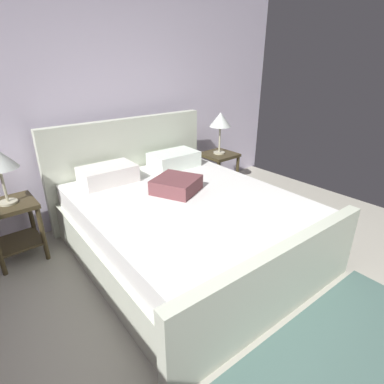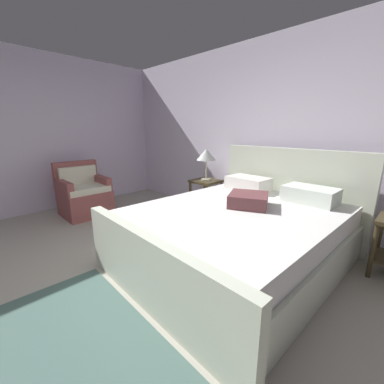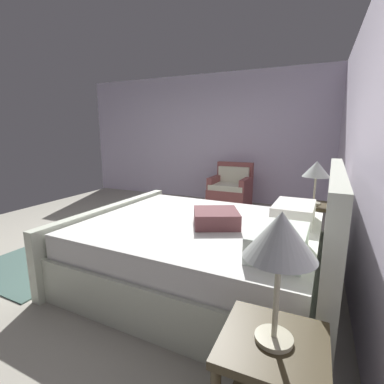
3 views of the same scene
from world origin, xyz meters
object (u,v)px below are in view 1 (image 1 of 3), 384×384
object	(u,v)px
bed	(182,220)
table_lamp_right	(220,121)
nightstand_left	(13,222)
nightstand_right	(219,167)

from	to	relation	value
bed	table_lamp_right	distance (m)	1.69
table_lamp_right	nightstand_left	bearing A→B (deg)	177.62
bed	nightstand_right	distance (m)	1.54
nightstand_right	table_lamp_right	bearing A→B (deg)	71.57
bed	nightstand_left	distance (m)	1.60
bed	table_lamp_right	xyz separation A→B (m)	(1.31, 0.81, 0.71)
bed	nightstand_right	size ratio (longest dim) A/B	4.05
table_lamp_right	nightstand_left	world-z (taller)	table_lamp_right
nightstand_right	table_lamp_right	xyz separation A→B (m)	(0.00, 0.00, 0.65)
nightstand_right	table_lamp_right	size ratio (longest dim) A/B	1.06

